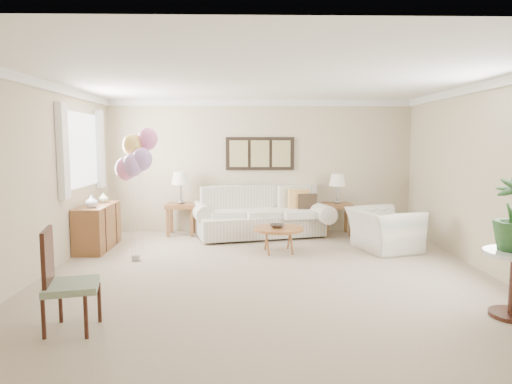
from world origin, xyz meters
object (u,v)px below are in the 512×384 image
at_px(coffee_table, 279,229).
at_px(armchair, 384,230).
at_px(accent_chair, 63,278).
at_px(sofa, 261,217).
at_px(balloon_cluster, 136,156).

height_order(coffee_table, armchair, armchair).
bearing_deg(accent_chair, sofa, 65.10).
bearing_deg(sofa, balloon_cluster, -137.00).
height_order(sofa, balloon_cluster, balloon_cluster).
distance_m(coffee_table, armchair, 1.75).
xyz_separation_m(accent_chair, balloon_cluster, (0.11, 2.54, 1.07)).
distance_m(sofa, balloon_cluster, 2.85).
relative_size(armchair, accent_chair, 1.08).
xyz_separation_m(sofa, armchair, (2.00, -1.16, -0.03)).
height_order(sofa, armchair, sofa).
relative_size(sofa, coffee_table, 3.41).
bearing_deg(balloon_cluster, coffee_table, 12.81).
distance_m(accent_chair, balloon_cluster, 2.76).
xyz_separation_m(coffee_table, balloon_cluster, (-2.14, -0.49, 1.20)).
relative_size(sofa, armchair, 2.61).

